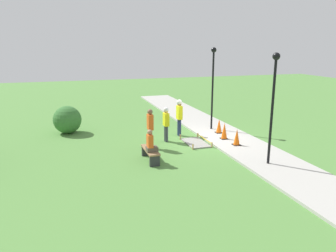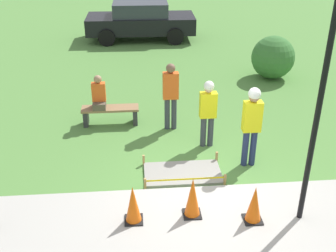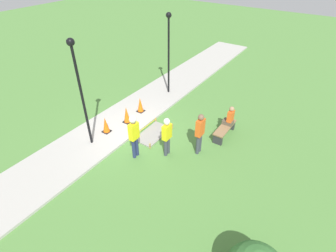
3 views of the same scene
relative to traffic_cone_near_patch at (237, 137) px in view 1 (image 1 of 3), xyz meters
The scene contains 14 objects.
ground_plane 1.88m from the traffic_cone_near_patch, 31.95° to the left, with size 60.00×60.00×0.00m, color #51843D.
sidewalk 1.63m from the traffic_cone_near_patch, 10.61° to the right, with size 28.00×2.50×0.10m.
wet_concrete_patch 1.97m from the traffic_cone_near_patch, 55.39° to the left, with size 1.74×0.98×0.25m.
traffic_cone_near_patch is the anchor object (origin of this frame).
traffic_cone_far_patch 1.10m from the traffic_cone_near_patch, ahead, with size 0.34×0.34×0.81m.
traffic_cone_sidewalk_edge 2.19m from the traffic_cone_near_patch, ahead, with size 0.34×0.34×0.74m.
park_bench 4.27m from the traffic_cone_near_patch, 97.67° to the left, with size 1.53×0.44×0.49m.
person_seated_on_bench 4.38m from the traffic_cone_near_patch, 101.18° to the left, with size 0.36×0.44×0.89m.
worker_supervisor 3.29m from the traffic_cone_near_patch, 35.44° to the left, with size 0.40×0.27×1.89m.
worker_assistant 3.41m from the traffic_cone_near_patch, 57.08° to the left, with size 0.40×0.25×1.70m.
bystander_in_orange_shirt 3.99m from the traffic_cone_near_patch, 74.95° to the left, with size 0.40×0.24×1.81m.
lamppost_near 3.93m from the traffic_cone_near_patch, ahead, with size 0.28×0.28×4.36m.
lamppost_far 3.44m from the traffic_cone_near_patch, behind, with size 0.28×0.28×4.22m.
shrub_rounded_near 8.82m from the traffic_cone_near_patch, 56.53° to the left, with size 1.47×1.47×1.47m.
Camera 1 is at (-14.33, 6.35, 4.59)m, focal length 35.00 mm.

